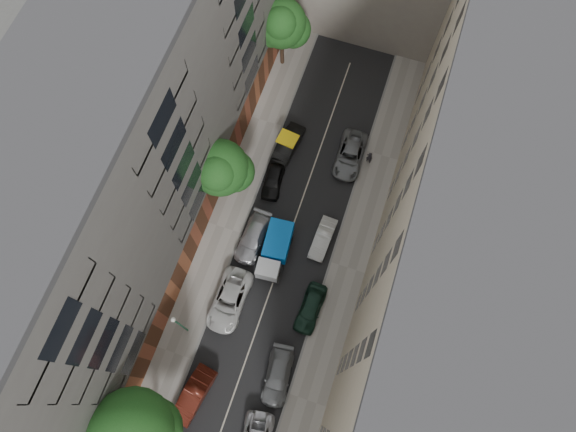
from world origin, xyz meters
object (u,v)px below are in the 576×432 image
at_px(car_left_1, 194,395).
at_px(car_left_5, 288,145).
at_px(car_right_4, 350,155).
at_px(tree_far, 282,26).
at_px(car_left_3, 253,237).
at_px(car_right_3, 323,238).
at_px(car_right_1, 278,376).
at_px(lamp_post, 179,324).
at_px(tree_mid, 221,170).
at_px(car_left_4, 273,179).
at_px(tarp_truck, 275,250).
at_px(pedestrian, 369,157).
at_px(car_left_2, 229,300).
at_px(car_right_2, 311,308).

xyz_separation_m(car_left_1, car_left_5, (0.00, 22.40, -0.02)).
distance_m(car_right_4, tree_far, 12.77).
relative_size(car_left_1, car_left_5, 1.03).
relative_size(car_left_3, car_left_5, 1.09).
relative_size(car_left_1, car_right_3, 1.17).
distance_m(car_right_1, lamp_post, 8.62).
bearing_deg(car_right_1, tree_far, 101.32).
relative_size(car_left_5, lamp_post, 0.77).
height_order(car_left_5, tree_mid, tree_mid).
xyz_separation_m(car_left_4, car_right_1, (5.73, -15.47, 0.01)).
height_order(tarp_truck, car_left_5, tarp_truck).
distance_m(car_left_3, pedestrian, 12.54).
distance_m(tarp_truck, car_left_1, 12.83).
bearing_deg(tree_mid, car_left_4, 35.85).
distance_m(car_left_3, car_right_4, 11.46).
distance_m(car_left_5, car_right_3, 9.28).
height_order(car_left_2, lamp_post, lamp_post).
height_order(car_right_4, pedestrian, pedestrian).
xyz_separation_m(tarp_truck, car_right_4, (3.40, 10.57, -0.54)).
bearing_deg(lamp_post, pedestrian, 63.01).
relative_size(car_left_2, car_right_3, 1.40).
bearing_deg(pedestrian, car_left_1, 89.02).
xyz_separation_m(car_left_2, car_right_3, (5.60, 7.40, -0.12)).
bearing_deg(lamp_post, car_right_1, -7.40).
bearing_deg(car_right_3, lamp_post, -123.93).
bearing_deg(car_right_4, car_left_3, -120.68).
relative_size(car_right_2, car_right_4, 0.84).
xyz_separation_m(car_left_5, car_right_1, (5.60, -19.07, -0.05)).
xyz_separation_m(tarp_truck, car_left_4, (-2.33, 6.17, -0.57)).
xyz_separation_m(tarp_truck, pedestrian, (5.10, 10.77, -0.30)).
bearing_deg(tarp_truck, car_right_4, 67.41).
xyz_separation_m(car_right_2, tree_far, (-9.77, 21.89, 4.71)).
bearing_deg(car_right_1, pedestrian, 78.50).
height_order(car_left_3, car_left_4, car_left_3).
bearing_deg(lamp_post, car_right_3, 53.07).
bearing_deg(car_left_4, car_right_2, -62.67).
bearing_deg(tree_far, tree_mid, -90.54).
bearing_deg(tarp_truck, tree_far, 102.13).
distance_m(car_left_4, car_right_4, 7.22).
height_order(car_left_5, lamp_post, lamp_post).
xyz_separation_m(tarp_truck, lamp_post, (-4.59, -8.26, 2.48)).
bearing_deg(car_left_3, car_left_2, -86.66).
relative_size(car_right_1, pedestrian, 2.96).
distance_m(tarp_truck, car_left_4, 6.62).
bearing_deg(car_right_1, tarp_truck, 103.42).
height_order(car_left_2, tree_mid, tree_mid).
xyz_separation_m(car_left_5, tree_mid, (-3.50, -6.04, 4.49)).
height_order(tarp_truck, lamp_post, lamp_post).
bearing_deg(car_left_3, lamp_post, -101.83).
bearing_deg(car_left_4, car_left_3, -95.21).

